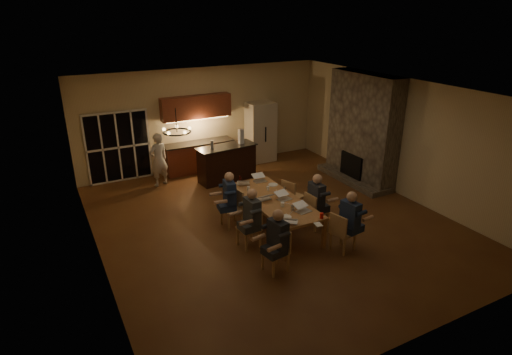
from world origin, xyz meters
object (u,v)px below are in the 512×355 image
object	(u,v)px
person_left_far	(230,200)
chandelier	(177,132)
redcup_mid	(252,195)
can_right	(284,189)
dining_table	(274,214)
bar_island	(227,163)
chair_right_mid	(316,210)
plate_near	(302,205)
chair_left_far	(231,209)
laptop_e	(243,180)
laptop_a	(290,217)
person_left_near	(278,242)
redcup_near	(322,216)
laptop_d	(284,195)
standing_person	(159,160)
chair_left_mid	(249,228)
person_right_near	(350,222)
mug_mid	(268,188)
plate_far	(273,185)
person_right_mid	(316,202)
laptop_b	(304,207)
refrigerator	(261,132)
bar_blender	(241,136)
bar_bottle	(212,144)
mug_front	(283,205)
person_left_mid	(252,219)
laptop_f	(260,177)
can_silver	(292,208)
chair_right_near	(343,232)
plate_left	(286,217)
mug_back	(248,189)
laptop_c	(264,195)
chair_left_near	(275,251)
chair_right_far	(293,196)

from	to	relation	value
person_left_far	chandelier	world-z (taller)	chandelier
redcup_mid	can_right	xyz separation A→B (m)	(0.83, -0.08, 0.00)
dining_table	person_left_far	world-z (taller)	person_left_far
bar_island	chair_right_mid	distance (m)	3.78
plate_near	chair_left_far	bearing A→B (deg)	136.62
person_left_far	laptop_e	world-z (taller)	person_left_far
laptop_a	plate_near	world-z (taller)	laptop_a
person_left_near	redcup_near	world-z (taller)	person_left_near
laptop_d	redcup_mid	distance (m)	0.76
standing_person	chandelier	size ratio (longest dim) A/B	3.01
chair_left_mid	person_right_near	bearing A→B (deg)	52.84
mug_mid	plate_far	world-z (taller)	mug_mid
person_left_far	mug_mid	xyz separation A→B (m)	(1.00, -0.05, 0.11)
person_right_mid	person_left_far	distance (m)	2.02
laptop_b	mug_mid	size ratio (longest dim) A/B	3.20
chandelier	plate_near	size ratio (longest dim) A/B	2.26
refrigerator	bar_blender	size ratio (longest dim) A/B	4.52
person_right_near	redcup_mid	xyz separation A→B (m)	(-1.31, 1.96, 0.12)
laptop_d	bar_bottle	size ratio (longest dim) A/B	1.33
bar_bottle	bar_blender	world-z (taller)	bar_blender
bar_blender	mug_front	bearing A→B (deg)	-105.27
bar_blender	chandelier	bearing A→B (deg)	-133.42
chair_right_mid	laptop_b	xyz separation A→B (m)	(-0.67, -0.43, 0.42)
person_left_mid	person_left_far	size ratio (longest dim) A/B	1.00
laptop_d	laptop_f	xyz separation A→B (m)	(0.02, 1.24, 0.00)
standing_person	redcup_mid	xyz separation A→B (m)	(1.25, -3.51, 0.02)
can_silver	bar_blender	size ratio (longest dim) A/B	0.27
person_left_near	plate_near	xyz separation A→B (m)	(1.25, 1.06, 0.07)
chair_left_mid	plate_near	xyz separation A→B (m)	(1.28, -0.11, 0.31)
laptop_d	laptop_a	bearing A→B (deg)	-123.87
plate_near	person_left_near	bearing A→B (deg)	-139.67
person_right_mid	can_silver	distance (m)	0.84
chair_right_near	bar_blender	world-z (taller)	bar_blender
dining_table	person_right_mid	size ratio (longest dim) A/B	1.97
person_left_near	mug_mid	xyz separation A→B (m)	(0.99, 2.16, 0.11)
mug_mid	plate_left	size ratio (longest dim) A/B	0.40
laptop_f	mug_back	size ratio (longest dim) A/B	3.20
laptop_f	redcup_near	xyz separation A→B (m)	(0.18, -2.42, -0.05)
person_left_near	standing_person	bearing A→B (deg)	178.52
laptop_c	plate_left	world-z (taller)	laptop_c
person_right_mid	plate_far	distance (m)	1.30
laptop_a	redcup_mid	bearing A→B (deg)	-46.16
person_right_mid	laptop_c	world-z (taller)	person_right_mid
redcup_near	chair_right_mid	bearing A→B (deg)	59.89
chair_left_near	chair_right_mid	size ratio (longest dim) A/B	1.00
refrigerator	laptop_d	bearing A→B (deg)	-111.84
redcup_mid	redcup_near	bearing A→B (deg)	-63.98
chair_left_near	person_left_mid	bearing A→B (deg)	171.84
redcup_near	chair_right_far	bearing A→B (deg)	75.91
dining_table	chandelier	distance (m)	3.33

